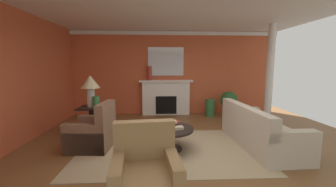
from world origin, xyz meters
The scene contains 22 objects.
ground_plane centered at (0.00, 0.00, 0.00)m, with size 8.66×8.66×0.00m, color brown.
wall_fireplace centered at (0.00, 3.39, 1.42)m, with size 7.26×0.12×2.83m, color #C65633.
wall_window centered at (-3.39, 0.30, 1.42)m, with size 0.12×7.26×2.83m, color #C65633.
ceiling_panel centered at (0.00, 0.30, 2.86)m, with size 7.26×7.26×0.06m, color white.
crown_moulding centered at (0.00, 3.31, 2.75)m, with size 7.26×0.08×0.12m, color white.
area_rug centered at (-0.26, 0.15, 0.01)m, with size 3.49×2.31×0.01m, color tan.
fireplace centered at (-0.19, 3.18, 0.56)m, with size 1.80×0.35×1.19m.
mantel_mirror centered at (-0.19, 3.30, 1.81)m, with size 1.21×0.04×0.95m, color silver.
sofa centered at (1.63, 0.28, 0.30)m, with size 0.98×2.13×0.85m.
armchair_near_window centered at (-1.78, 0.31, 0.31)m, with size 0.86×0.86×0.95m.
armchair_facing_fireplace centered at (-0.62, -1.42, 0.31)m, with size 0.88×0.88×0.95m.
coffee_table centered at (-0.26, 0.15, 0.34)m, with size 1.00×1.00×0.45m.
side_table centered at (-2.05, 1.12, 0.40)m, with size 0.56×0.56×0.70m.
table_lamp centered at (-2.05, 1.12, 1.22)m, with size 0.44×0.44×0.75m.
vase_on_side_table centered at (-1.90, 1.00, 0.84)m, with size 0.15×0.15×0.27m, color #33703D.
vase_tall_corner centered at (1.27, 2.88, 0.28)m, with size 0.31×0.31×0.56m, color #33703D.
vase_mantel_left centered at (-0.74, 3.13, 1.42)m, with size 0.15×0.15×0.47m, color #9E3328.
book_red_cover centered at (-0.09, 0.05, 0.48)m, with size 0.22×0.15×0.06m, color tan.
book_art_folio centered at (-0.15, 0.28, 0.53)m, with size 0.22×0.17×0.04m, color maroon.
book_small_novel centered at (-0.22, 0.18, 0.57)m, with size 0.25×0.18×0.04m, color tan.
potted_plant centered at (1.87, 2.79, 0.49)m, with size 0.56×0.56×0.83m.
column_white centered at (2.78, 2.06, 1.42)m, with size 0.20×0.20×2.83m, color white.
Camera 1 is at (-0.47, -3.80, 1.67)m, focal length 22.07 mm.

